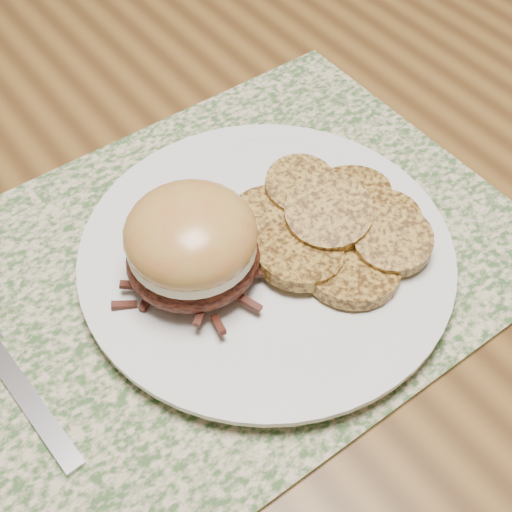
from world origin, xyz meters
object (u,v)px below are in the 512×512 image
(dining_table, at_px, (60,222))
(dinner_plate, at_px, (266,256))
(fork, at_px, (12,376))
(pork_sandwich, at_px, (192,245))

(dining_table, bearing_deg, dinner_plate, -67.00)
(dining_table, distance_m, dinner_plate, 0.24)
(dining_table, bearing_deg, fork, -120.13)
(dinner_plate, xyz_separation_m, pork_sandwich, (-0.06, 0.01, 0.04))
(dinner_plate, bearing_deg, pork_sandwich, 168.25)
(dining_table, bearing_deg, pork_sandwich, -80.54)
(dining_table, xyz_separation_m, pork_sandwich, (0.03, -0.19, 0.13))
(dining_table, xyz_separation_m, fork, (-0.11, -0.18, 0.09))
(dinner_plate, height_order, fork, dinner_plate)
(fork, bearing_deg, dinner_plate, -9.90)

